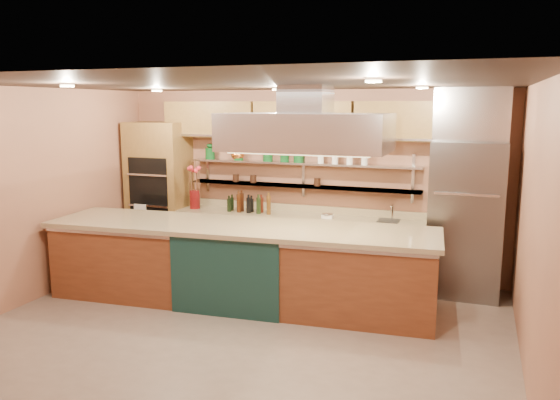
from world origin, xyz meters
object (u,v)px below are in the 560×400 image
at_px(refrigerator, 465,219).
at_px(green_canister, 285,156).
at_px(copper_kettle, 237,155).
at_px(island, 239,264).
at_px(flower_vase, 195,199).
at_px(kitchen_scale, 328,215).

xyz_separation_m(refrigerator, green_canister, (-2.68, 0.23, 0.74)).
bearing_deg(copper_kettle, green_canister, 0.00).
bearing_deg(island, flower_vase, 131.28).
bearing_deg(flower_vase, copper_kettle, 18.54).
distance_m(island, copper_kettle, 2.14).
xyz_separation_m(refrigerator, kitchen_scale, (-1.92, 0.01, -0.08)).
relative_size(refrigerator, flower_vase, 7.20).
distance_m(kitchen_scale, green_canister, 1.14).
relative_size(refrigerator, island, 0.42).
bearing_deg(green_canister, copper_kettle, 180.00).
bearing_deg(kitchen_scale, refrigerator, -4.97).
relative_size(island, flower_vase, 17.12).
xyz_separation_m(flower_vase, green_canister, (1.45, 0.22, 0.72)).
xyz_separation_m(island, kitchen_scale, (0.82, 1.35, 0.45)).
height_order(flower_vase, green_canister, green_canister).
distance_m(refrigerator, copper_kettle, 3.56).
distance_m(island, kitchen_scale, 1.64).
bearing_deg(refrigerator, flower_vase, 179.86).
height_order(copper_kettle, green_canister, green_canister).
distance_m(flower_vase, green_canister, 1.64).
height_order(flower_vase, copper_kettle, copper_kettle).
bearing_deg(copper_kettle, island, -65.17).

